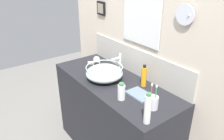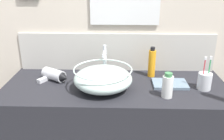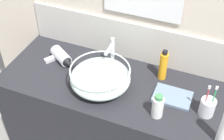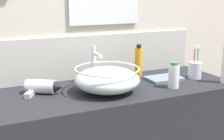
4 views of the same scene
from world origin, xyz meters
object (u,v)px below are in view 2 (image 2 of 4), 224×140
object	(u,v)px
glass_bowl_sink	(103,78)
hand_towel	(170,84)
spray_bottle	(152,63)
toothbrush_cup	(205,81)
faucet	(105,60)
soap_dispenser	(168,86)
hair_drier	(55,75)

from	to	relation	value
glass_bowl_sink	hand_towel	size ratio (longest dim) A/B	1.65
spray_bottle	toothbrush_cup	bearing A→B (deg)	-32.76
hand_towel	faucet	bearing A→B (deg)	165.67
toothbrush_cup	soap_dispenser	size ratio (longest dim) A/B	1.42
hand_towel	hair_drier	bearing A→B (deg)	176.35
glass_bowl_sink	hair_drier	size ratio (longest dim) A/B	1.62
soap_dispenser	hand_towel	world-z (taller)	soap_dispenser
hair_drier	toothbrush_cup	bearing A→B (deg)	-5.90
glass_bowl_sink	soap_dispenser	xyz separation A→B (m)	(0.35, -0.09, -0.00)
spray_bottle	hand_towel	world-z (taller)	spray_bottle
faucet	glass_bowl_sink	bearing A→B (deg)	-90.00
faucet	hair_drier	size ratio (longest dim) A/B	1.02
spray_bottle	soap_dispenser	xyz separation A→B (m)	(0.05, -0.29, -0.03)
glass_bowl_sink	faucet	world-z (taller)	faucet
soap_dispenser	hand_towel	distance (m)	0.17
faucet	hair_drier	world-z (taller)	faucet
hair_drier	spray_bottle	world-z (taller)	spray_bottle
hair_drier	hand_towel	size ratio (longest dim) A/B	1.02
glass_bowl_sink	soap_dispenser	size ratio (longest dim) A/B	2.40
toothbrush_cup	hair_drier	bearing A→B (deg)	174.10
faucet	spray_bottle	xyz separation A→B (m)	(0.30, 0.03, -0.03)
glass_bowl_sink	faucet	xyz separation A→B (m)	(0.00, 0.17, 0.06)
spray_bottle	soap_dispenser	bearing A→B (deg)	-79.69
faucet	soap_dispenser	world-z (taller)	faucet
glass_bowl_sink	hand_towel	xyz separation A→B (m)	(0.40, 0.07, -0.06)
spray_bottle	hand_towel	xyz separation A→B (m)	(0.10, -0.14, -0.08)
hair_drier	hand_towel	xyz separation A→B (m)	(0.71, -0.05, -0.03)
soap_dispenser	toothbrush_cup	bearing A→B (deg)	24.47
hair_drier	hand_towel	distance (m)	0.71
glass_bowl_sink	spray_bottle	distance (m)	0.36
glass_bowl_sink	toothbrush_cup	size ratio (longest dim) A/B	1.69
faucet	toothbrush_cup	distance (m)	0.61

